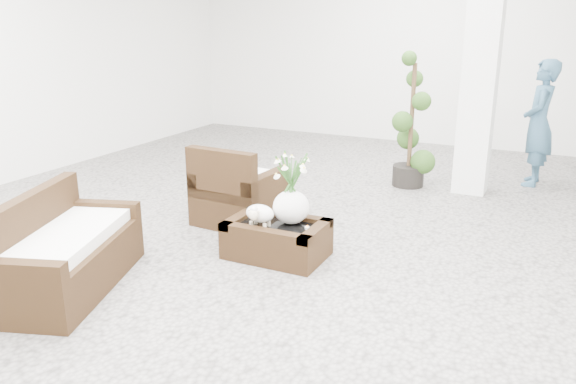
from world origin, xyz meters
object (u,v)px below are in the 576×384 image
at_px(loveseat, 66,243).
at_px(coffee_table, 277,240).
at_px(armchair, 240,183).
at_px(topiary, 411,122).

bearing_deg(loveseat, coffee_table, -62.09).
xyz_separation_m(coffee_table, armchair, (-0.80, 0.68, 0.28)).
bearing_deg(loveseat, topiary, -41.42).
distance_m(armchair, loveseat, 2.05).
height_order(coffee_table, topiary, topiary).
distance_m(coffee_table, topiary, 3.00).
distance_m(coffee_table, loveseat, 1.83).
relative_size(coffee_table, topiary, 0.52).
relative_size(coffee_table, armchair, 1.04).
relative_size(loveseat, topiary, 0.86).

